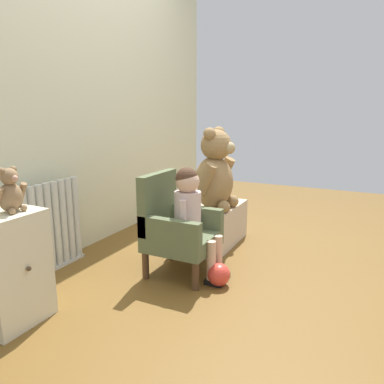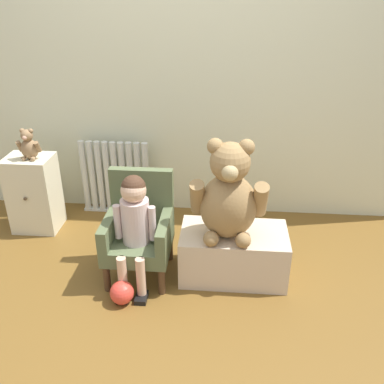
% 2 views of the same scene
% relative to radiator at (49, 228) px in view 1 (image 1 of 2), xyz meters
% --- Properties ---
extents(ground_plane, '(6.00, 6.00, 0.00)m').
position_rel_radiator_xyz_m(ground_plane, '(0.54, -1.17, -0.30)').
color(ground_plane, brown).
extents(back_wall, '(3.80, 0.05, 2.40)m').
position_rel_radiator_xyz_m(back_wall, '(0.54, 0.12, 0.90)').
color(back_wall, beige).
rests_on(back_wall, ground_plane).
extents(radiator, '(0.56, 0.05, 0.60)m').
position_rel_radiator_xyz_m(radiator, '(0.00, 0.00, 0.00)').
color(radiator, silver).
rests_on(radiator, ground_plane).
extents(small_dresser, '(0.33, 0.29, 0.58)m').
position_rel_radiator_xyz_m(small_dresser, '(-0.54, -0.30, -0.01)').
color(small_dresser, beige).
rests_on(small_dresser, ground_plane).
extents(child_armchair, '(0.40, 0.42, 0.66)m').
position_rel_radiator_xyz_m(child_armchair, '(0.35, -0.76, 0.01)').
color(child_armchair, '#566340').
rests_on(child_armchair, ground_plane).
extents(child_figure, '(0.25, 0.35, 0.71)m').
position_rel_radiator_xyz_m(child_figure, '(0.35, -0.87, 0.16)').
color(child_figure, beige).
rests_on(child_figure, ground_plane).
extents(low_bench, '(0.66, 0.38, 0.31)m').
position_rel_radiator_xyz_m(low_bench, '(0.94, -0.76, -0.14)').
color(low_bench, beige).
rests_on(low_bench, ground_plane).
extents(large_teddy_bear, '(0.45, 0.32, 0.62)m').
position_rel_radiator_xyz_m(large_teddy_bear, '(0.90, -0.80, 0.29)').
color(large_teddy_bear, '#987649').
rests_on(large_teddy_bear, low_bench).
extents(small_teddy_bear, '(0.16, 0.11, 0.22)m').
position_rel_radiator_xyz_m(small_teddy_bear, '(-0.50, -0.32, 0.38)').
color(small_teddy_bear, '#8D6C49').
rests_on(small_teddy_bear, small_dresser).
extents(toy_ball, '(0.14, 0.14, 0.14)m').
position_rel_radiator_xyz_m(toy_ball, '(0.29, -1.09, -0.23)').
color(toy_ball, '#DE3E30').
rests_on(toy_ball, ground_plane).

